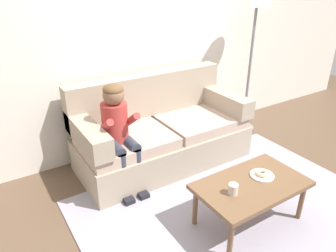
# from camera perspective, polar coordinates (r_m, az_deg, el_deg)

# --- Properties ---
(ground) EXTENTS (10.00, 10.00, 0.00)m
(ground) POSITION_cam_1_polar(r_m,az_deg,el_deg) (3.35, 7.90, -11.92)
(ground) COLOR brown
(wall_back) EXTENTS (8.00, 0.10, 2.80)m
(wall_back) POSITION_cam_1_polar(r_m,az_deg,el_deg) (3.88, -4.60, 16.16)
(wall_back) COLOR silver
(wall_back) RESTS_ON ground
(area_rug) EXTENTS (2.76, 1.91, 0.01)m
(area_rug) POSITION_cam_1_polar(r_m,az_deg,el_deg) (3.21, 10.83, -14.04)
(area_rug) COLOR #9993A3
(area_rug) RESTS_ON ground
(couch) EXTENTS (1.95, 0.90, 0.99)m
(couch) POSITION_cam_1_polar(r_m,az_deg,el_deg) (3.71, -1.32, -1.30)
(couch) COLOR tan
(couch) RESTS_ON ground
(coffee_table) EXTENTS (0.96, 0.57, 0.42)m
(coffee_table) POSITION_cam_1_polar(r_m,az_deg,el_deg) (2.87, 14.69, -10.61)
(coffee_table) COLOR brown
(coffee_table) RESTS_ON ground
(person_child) EXTENTS (0.34, 0.58, 1.10)m
(person_child) POSITION_cam_1_polar(r_m,az_deg,el_deg) (3.15, -8.90, -0.30)
(person_child) COLOR #AD3833
(person_child) RESTS_ON ground
(plate) EXTENTS (0.21, 0.21, 0.01)m
(plate) POSITION_cam_1_polar(r_m,az_deg,el_deg) (2.95, 16.50, -8.49)
(plate) COLOR white
(plate) RESTS_ON coffee_table
(donut) EXTENTS (0.15, 0.15, 0.04)m
(donut) POSITION_cam_1_polar(r_m,az_deg,el_deg) (2.94, 16.56, -8.08)
(donut) COLOR beige
(donut) RESTS_ON plate
(mug) EXTENTS (0.08, 0.08, 0.09)m
(mug) POSITION_cam_1_polar(r_m,az_deg,el_deg) (2.66, 11.60, -11.02)
(mug) COLOR silver
(mug) RESTS_ON coffee_table
(floor_lamp) EXTENTS (0.35, 0.35, 1.93)m
(floor_lamp) POSITION_cam_1_polar(r_m,az_deg,el_deg) (4.33, 15.52, 19.29)
(floor_lamp) COLOR slate
(floor_lamp) RESTS_ON ground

